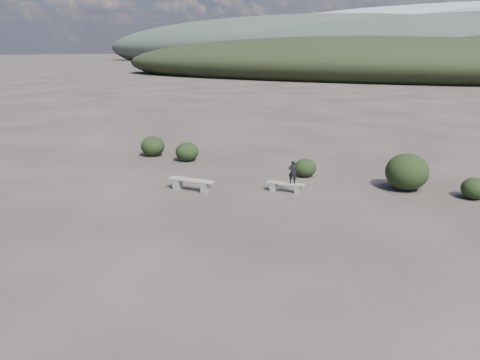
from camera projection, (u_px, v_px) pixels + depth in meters
The scene contains 9 objects.
ground at pixel (170, 237), 14.86m from camera, with size 1200.00×1200.00×0.00m, color #2F2925.
bench_left at pixel (191, 184), 19.62m from camera, with size 2.03×0.59×0.50m.
bench_right at pixel (285, 186), 19.47m from camera, with size 1.62×0.55×0.40m.
seated_person at pixel (293, 172), 19.19m from camera, with size 0.36×0.23×0.98m, color black.
shrub_a at pixel (187, 152), 24.90m from camera, with size 1.23×1.23×1.00m, color black.
shrub_c at pixel (305, 168), 21.82m from camera, with size 1.06×1.06×0.84m, color black.
shrub_d at pixel (407, 172), 19.66m from camera, with size 1.78×1.78×1.56m, color black.
shrub_e at pixel (475, 188), 18.53m from camera, with size 1.04×1.04×0.86m, color black.
shrub_f at pixel (153, 146), 26.09m from camera, with size 1.31×1.31×1.11m, color black.
Camera 1 is at (8.72, -10.97, 5.71)m, focal length 35.00 mm.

